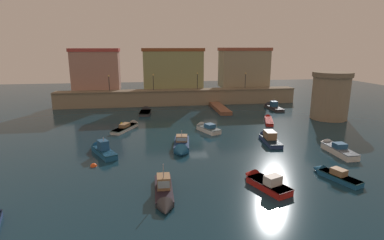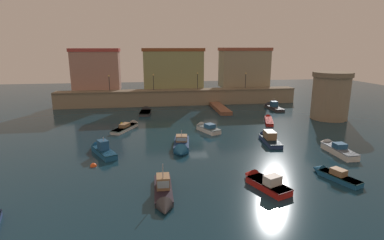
{
  "view_description": "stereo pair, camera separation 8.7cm",
  "coord_description": "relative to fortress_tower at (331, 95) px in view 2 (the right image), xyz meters",
  "views": [
    {
      "loc": [
        -6.91,
        -39.53,
        12.3
      ],
      "look_at": [
        0.0,
        6.04,
        1.1
      ],
      "focal_mm": 28.19,
      "sensor_mm": 36.0,
      "label": 1
    },
    {
      "loc": [
        -6.83,
        -39.54,
        12.3
      ],
      "look_at": [
        0.0,
        6.04,
        1.1
      ],
      "focal_mm": 28.19,
      "sensor_mm": 36.0,
      "label": 2
    }
  ],
  "objects": [
    {
      "name": "moored_boat_12",
      "position": [
        -21.38,
        -23.49,
        -3.72
      ],
      "size": [
        3.5,
        5.55,
        1.92
      ],
      "rotation": [
        0.0,
        0.0,
        1.95
      ],
      "color": "red",
      "rests_on": "ground"
    },
    {
      "name": "quay_lamp_2",
      "position": [
        -20.54,
        17.14,
        1.57
      ],
      "size": [
        0.32,
        0.32,
        3.6
      ],
      "color": "black",
      "rests_on": "quay_wall"
    },
    {
      "name": "mooring_buoy_0",
      "position": [
        -35.78,
        1.65,
        -4.13
      ],
      "size": [
        0.46,
        0.46,
        0.46
      ],
      "primitive_type": "sphere",
      "color": "yellow",
      "rests_on": "ground"
    },
    {
      "name": "moored_boat_2",
      "position": [
        -15.59,
        -10.7,
        -3.67
      ],
      "size": [
        2.06,
        6.61,
        2.01
      ],
      "rotation": [
        0.0,
        0.0,
        1.5
      ],
      "color": "navy",
      "rests_on": "ground"
    },
    {
      "name": "moored_boat_8",
      "position": [
        -9.36,
        -16.05,
        -3.67
      ],
      "size": [
        1.66,
        6.52,
        1.73
      ],
      "rotation": [
        0.0,
        0.0,
        1.58
      ],
      "color": "white",
      "rests_on": "ground"
    },
    {
      "name": "moored_boat_10",
      "position": [
        -11.16,
        -0.19,
        -3.86
      ],
      "size": [
        3.29,
        6.87,
        1.08
      ],
      "rotation": [
        0.0,
        0.0,
        1.24
      ],
      "color": "red",
      "rests_on": "ground"
    },
    {
      "name": "quay_wall",
      "position": [
        -24.61,
        17.14,
        -2.46
      ],
      "size": [
        51.66,
        3.56,
        3.32
      ],
      "color": "gray",
      "rests_on": "ground"
    },
    {
      "name": "moored_boat_0",
      "position": [
        -31.85,
        9.44,
        -3.85
      ],
      "size": [
        2.35,
        5.46,
        1.8
      ],
      "rotation": [
        0.0,
        0.0,
        1.48
      ],
      "color": "#333338",
      "rests_on": "ground"
    },
    {
      "name": "moored_boat_1",
      "position": [
        -27.51,
        -12.49,
        -3.7
      ],
      "size": [
        2.68,
        6.7,
        2.74
      ],
      "rotation": [
        0.0,
        0.0,
        -1.71
      ],
      "color": "#195689",
      "rests_on": "ground"
    },
    {
      "name": "moored_boat_11",
      "position": [
        -6.23,
        9.92,
        -3.71
      ],
      "size": [
        1.91,
        7.03,
        2.72
      ],
      "rotation": [
        0.0,
        0.0,
        1.6
      ],
      "color": "#333338",
      "rests_on": "ground"
    },
    {
      "name": "mooring_buoy_1",
      "position": [
        -37.36,
        -16.49,
        -4.13
      ],
      "size": [
        0.69,
        0.69,
        0.69
      ],
      "primitive_type": "sphere",
      "color": "#EA4C19",
      "rests_on": "ground"
    },
    {
      "name": "ground_plane",
      "position": [
        -24.61,
        -8.01,
        -4.13
      ],
      "size": [
        141.16,
        141.16,
        0.0
      ],
      "primitive_type": "plane",
      "color": "#112D3D"
    },
    {
      "name": "quay_lamp_0",
      "position": [
        -39.21,
        17.14,
        1.39
      ],
      "size": [
        0.32,
        0.32,
        3.3
      ],
      "color": "black",
      "rests_on": "quay_wall"
    },
    {
      "name": "moored_boat_5",
      "position": [
        -34.49,
        -1.44,
        -3.81
      ],
      "size": [
        4.53,
        6.9,
        1.5
      ],
      "rotation": [
        0.0,
        0.0,
        1.09
      ],
      "color": "silver",
      "rests_on": "ground"
    },
    {
      "name": "quay_lamp_1",
      "position": [
        -30.05,
        17.14,
        1.45
      ],
      "size": [
        0.32,
        0.32,
        3.39
      ],
      "color": "black",
      "rests_on": "quay_wall"
    },
    {
      "name": "moored_boat_7",
      "position": [
        -14.03,
        -22.89,
        -3.78
      ],
      "size": [
        2.93,
        5.22,
        1.45
      ],
      "rotation": [
        0.0,
        0.0,
        1.93
      ],
      "color": "#195689",
      "rests_on": "ground"
    },
    {
      "name": "old_town_backdrop",
      "position": [
        -24.51,
        21.1,
        3.48
      ],
      "size": [
        44.5,
        5.49,
        9.07
      ],
      "color": "tan",
      "rests_on": "ground"
    },
    {
      "name": "moored_boat_3",
      "position": [
        -30.39,
        -24.52,
        -3.73
      ],
      "size": [
        1.63,
        6.68,
        3.26
      ],
      "rotation": [
        0.0,
        0.0,
        -1.59
      ],
      "color": "#333338",
      "rests_on": "ground"
    },
    {
      "name": "fortress_tower",
      "position": [
        0.0,
        0.0,
        0.0
      ],
      "size": [
        6.61,
        6.61,
        8.15
      ],
      "color": "gray",
      "rests_on": "ground"
    },
    {
      "name": "quay_lamp_3",
      "position": [
        -9.69,
        17.14,
        1.48
      ],
      "size": [
        0.32,
        0.32,
        3.44
      ],
      "color": "black",
      "rests_on": "quay_wall"
    },
    {
      "name": "moored_boat_9",
      "position": [
        -22.92,
        -4.54,
        -3.69
      ],
      "size": [
        3.57,
        5.5,
        1.7
      ],
      "rotation": [
        0.0,
        0.0,
        1.98
      ],
      "color": "silver",
      "rests_on": "ground"
    },
    {
      "name": "pier_dock",
      "position": [
        -17.1,
        10.22,
        -3.79
      ],
      "size": [
        2.16,
        10.59,
        0.7
      ],
      "color": "brown",
      "rests_on": "ground"
    },
    {
      "name": "moored_boat_4",
      "position": [
        -37.08,
        -12.34,
        -3.64
      ],
      "size": [
        4.12,
        6.29,
        2.54
      ],
      "rotation": [
        0.0,
        0.0,
        2.04
      ],
      "color": "#195689",
      "rests_on": "ground"
    }
  ]
}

